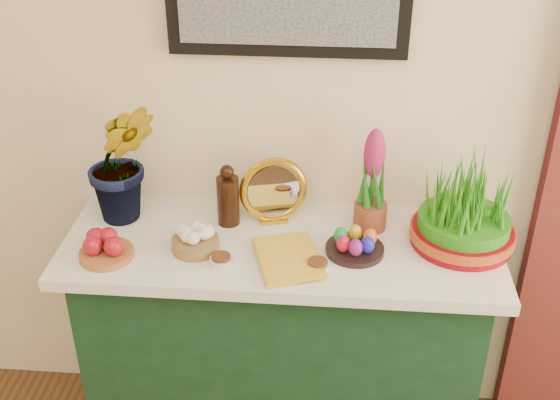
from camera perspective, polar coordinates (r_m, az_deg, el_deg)
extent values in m
cube|color=beige|center=(2.27, 1.64, 9.86)|extent=(4.00, 0.04, 2.70)
cube|color=#153A20|center=(2.55, 0.10, -12.04)|extent=(1.30, 0.45, 0.85)
cube|color=silver|center=(2.27, 0.11, -3.72)|extent=(1.40, 0.55, 0.04)
imported|color=#206819|center=(2.31, -12.90, 4.55)|extent=(0.33, 0.30, 0.56)
cylinder|color=#9A5B2C|center=(2.24, -13.92, -4.29)|extent=(0.20, 0.20, 0.02)
cylinder|color=olive|center=(2.22, -6.89, -3.57)|extent=(0.15, 0.15, 0.04)
cylinder|color=black|center=(2.31, -4.24, -0.06)|extent=(0.07, 0.07, 0.17)
sphere|color=black|center=(2.26, -4.34, 2.30)|extent=(0.05, 0.05, 0.05)
cube|color=gold|center=(2.35, -0.54, -1.62)|extent=(0.10, 0.07, 0.01)
torus|color=gold|center=(2.31, -0.51, 0.83)|extent=(0.23, 0.11, 0.23)
cylinder|color=silver|center=(2.31, -0.53, 0.77)|extent=(0.17, 0.07, 0.17)
imported|color=gold|center=(2.14, -1.77, -4.99)|extent=(0.23, 0.28, 0.03)
cylinder|color=silver|center=(2.16, -4.80, -4.94)|extent=(0.07, 0.07, 0.02)
cylinder|color=#592D14|center=(2.15, -4.82, -4.63)|extent=(0.06, 0.06, 0.01)
cylinder|color=silver|center=(2.13, 3.07, -5.40)|extent=(0.08, 0.08, 0.02)
cylinder|color=#592D14|center=(2.12, 3.08, -5.08)|extent=(0.06, 0.06, 0.01)
cylinder|color=black|center=(2.21, 6.09, -4.02)|extent=(0.23, 0.23, 0.02)
ellipsoid|color=red|center=(2.17, 5.18, -3.57)|extent=(0.04, 0.04, 0.06)
ellipsoid|color=#1B1BBF|center=(2.17, 7.13, -3.64)|extent=(0.04, 0.04, 0.06)
ellipsoid|color=orange|center=(2.22, 6.14, -2.68)|extent=(0.04, 0.04, 0.06)
ellipsoid|color=#198D40|center=(2.21, 4.95, -2.89)|extent=(0.04, 0.04, 0.06)
ellipsoid|color=orange|center=(2.21, 7.34, -2.99)|extent=(0.04, 0.04, 0.06)
ellipsoid|color=#86186D|center=(2.15, 6.16, -3.88)|extent=(0.04, 0.04, 0.06)
cylinder|color=brown|center=(2.33, 7.32, -1.25)|extent=(0.11, 0.11, 0.09)
ellipsoid|color=#AA2269|center=(2.22, 7.70, 3.77)|extent=(0.07, 0.07, 0.17)
cylinder|color=maroon|center=(2.31, 14.55, -2.80)|extent=(0.32, 0.32, 0.06)
cylinder|color=#A31018|center=(2.30, 14.59, -2.55)|extent=(0.33, 0.33, 0.03)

